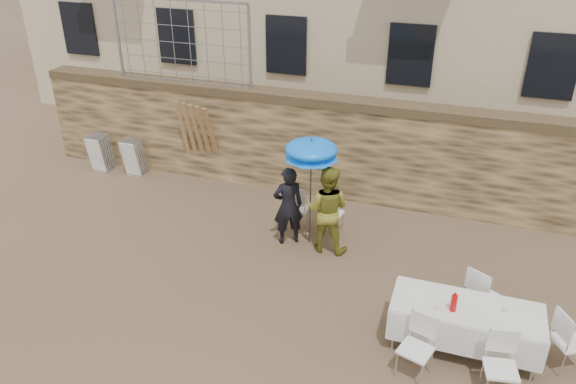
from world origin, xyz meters
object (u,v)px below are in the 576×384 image
(table_chair_front_right, at_px, (501,368))
(woman_dress, at_px, (327,209))
(table_chair_side, at_px, (570,340))
(chair_stack_left, at_px, (105,149))
(chair_stack_right, at_px, (137,154))
(couple_chair_right, at_px, (331,212))
(table_chair_back, at_px, (481,293))
(soda_bottle, at_px, (454,303))
(couple_chair_left, at_px, (297,207))
(banquet_table, at_px, (467,309))
(man_suit, at_px, (288,206))
(table_chair_front_left, at_px, (416,349))
(umbrella, at_px, (311,153))

(table_chair_front_right, bearing_deg, woman_dress, 128.43)
(woman_dress, relative_size, table_chair_side, 1.77)
(woman_dress, bearing_deg, chair_stack_left, -16.87)
(chair_stack_right, bearing_deg, couple_chair_right, -13.79)
(table_chair_back, bearing_deg, woman_dress, 6.36)
(couple_chair_right, distance_m, soda_bottle, 3.62)
(couple_chair_left, distance_m, chair_stack_right, 4.60)
(banquet_table, relative_size, chair_stack_right, 2.28)
(woman_dress, height_order, table_chair_back, woman_dress)
(soda_bottle, xyz_separation_m, chair_stack_left, (-8.47, 3.89, -0.45))
(woman_dress, xyz_separation_m, table_chair_side, (3.99, -1.84, -0.37))
(couple_chair_left, height_order, chair_stack_left, couple_chair_left)
(woman_dress, distance_m, soda_bottle, 3.18)
(soda_bottle, distance_m, chair_stack_left, 9.33)
(man_suit, height_order, table_chair_back, man_suit)
(banquet_table, bearing_deg, table_chair_back, 75.96)
(woman_dress, height_order, chair_stack_right, woman_dress)
(woman_dress, height_order, table_chair_front_left, woman_dress)
(couple_chair_right, height_order, chair_stack_left, couple_chair_right)
(couple_chair_left, bearing_deg, woman_dress, 135.10)
(chair_stack_left, bearing_deg, couple_chair_right, -11.79)
(table_chair_front_left, relative_size, chair_stack_right, 1.04)
(table_chair_front_right, xyz_separation_m, table_chair_back, (-0.30, 1.55, 0.00))
(man_suit, relative_size, chair_stack_left, 1.71)
(chair_stack_right, bearing_deg, table_chair_back, -20.28)
(couple_chair_left, bearing_deg, chair_stack_right, -24.51)
(woman_dress, height_order, soda_bottle, woman_dress)
(chair_stack_left, bearing_deg, table_chair_back, -18.36)
(table_chair_back, bearing_deg, table_chair_front_left, 91.21)
(man_suit, height_order, chair_stack_left, man_suit)
(woman_dress, distance_m, banquet_table, 3.24)
(table_chair_front_left, bearing_deg, couple_chair_left, 147.74)
(couple_chair_left, xyz_separation_m, chair_stack_left, (-5.33, 1.26, -0.02))
(woman_dress, height_order, table_chair_front_right, woman_dress)
(table_chair_side, bearing_deg, couple_chair_left, 34.29)
(woman_dress, xyz_separation_m, couple_chair_left, (-0.75, 0.55, -0.37))
(woman_dress, relative_size, banquet_table, 0.81)
(couple_chair_left, height_order, banquet_table, couple_chair_left)
(couple_chair_left, distance_m, soda_bottle, 4.12)
(man_suit, distance_m, chair_stack_left, 5.64)
(man_suit, height_order, chair_stack_right, man_suit)
(umbrella, relative_size, soda_bottle, 7.72)
(banquet_table, relative_size, table_chair_front_right, 2.19)
(couple_chair_left, distance_m, couple_chair_right, 0.70)
(umbrella, bearing_deg, woman_dress, -15.95)
(chair_stack_right, bearing_deg, woman_dress, -19.25)
(table_chair_front_left, bearing_deg, chair_stack_right, 165.38)
(umbrella, bearing_deg, table_chair_front_right, -38.98)
(umbrella, height_order, table_chair_front_right, umbrella)
(couple_chair_left, height_order, table_chair_side, same)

